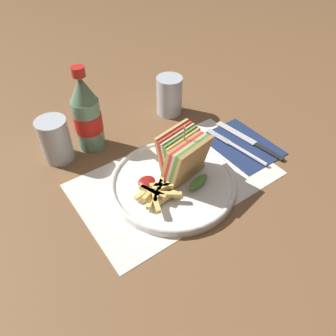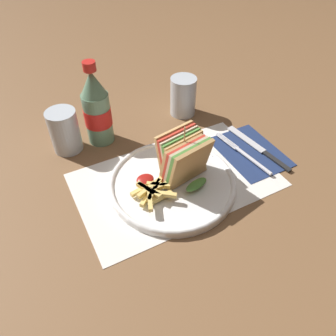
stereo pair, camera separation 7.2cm
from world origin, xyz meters
TOP-DOWN VIEW (x-y plane):
  - ground_plane at (0.00, 0.00)m, footprint 4.00×4.00m
  - placemat at (0.03, -0.01)m, footprint 0.45×0.27m
  - plate_main at (0.01, -0.02)m, footprint 0.28×0.28m
  - club_sandwich at (0.04, -0.02)m, footprint 0.12×0.12m
  - fries_pile at (-0.04, -0.04)m, footprint 0.09×0.09m
  - ketchup_blob at (-0.04, -0.00)m, footprint 0.04×0.03m
  - napkin at (0.24, -0.01)m, footprint 0.14×0.19m
  - fork at (0.22, -0.03)m, footprint 0.04×0.19m
  - knife at (0.27, -0.01)m, footprint 0.04×0.21m
  - coke_bottle_near at (-0.07, 0.21)m, footprint 0.07×0.07m
  - glass_near at (0.18, 0.22)m, footprint 0.07×0.07m
  - glass_far at (-0.16, 0.22)m, footprint 0.07×0.07m

SIDE VIEW (x-z plane):
  - ground_plane at x=0.00m, z-range 0.00..0.00m
  - placemat at x=0.03m, z-range 0.00..0.00m
  - napkin at x=0.24m, z-range 0.00..0.00m
  - knife at x=0.27m, z-range 0.00..0.01m
  - fork at x=0.22m, z-range 0.00..0.01m
  - plate_main at x=0.01m, z-range 0.00..0.02m
  - ketchup_blob at x=-0.04m, z-range 0.02..0.03m
  - fries_pile at x=-0.04m, z-range 0.02..0.04m
  - glass_far at x=-0.16m, z-range -0.01..0.10m
  - glass_near at x=0.18m, z-range 0.00..0.11m
  - club_sandwich at x=0.04m, z-range 0.00..0.14m
  - coke_bottle_near at x=-0.07m, z-range -0.02..0.20m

